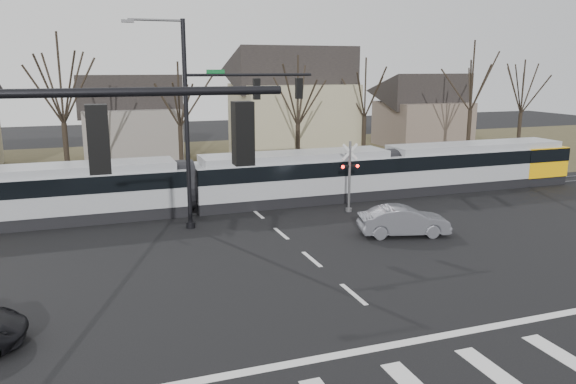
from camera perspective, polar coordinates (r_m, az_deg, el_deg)
name	(u,v)px	position (r m, az deg, el deg)	size (l,w,h in m)	color
ground	(381,317)	(18.99, 9.39, -12.43)	(140.00, 140.00, 0.00)	black
grass_verge	(197,163)	(48.40, -9.21, 2.92)	(140.00, 28.00, 0.01)	#38331E
crosswalk	(455,380)	(16.03, 16.65, -17.80)	(27.00, 2.60, 0.01)	silver
stop_line	(410,342)	(17.61, 12.31, -14.64)	(28.00, 0.35, 0.01)	silver
lane_dashes	(248,206)	(33.10, -4.08, -1.40)	(0.18, 30.00, 0.01)	silver
rail_pair	(249,206)	(32.91, -3.99, -1.43)	(90.00, 1.52, 0.06)	#59595E
tram	(293,175)	(33.59, 0.50, 1.69)	(39.66, 2.94, 3.01)	gray
sedan	(404,221)	(27.68, 11.67, -2.90)	(4.57, 2.54, 1.43)	#55565D
signal_pole_far	(219,114)	(28.24, -7.07, 7.85)	(9.28, 0.44, 10.20)	black
rail_crossing_signal	(349,179)	(31.49, 6.26, 1.34)	(1.08, 0.36, 4.00)	#59595B
tree_row	(237,108)	(42.41, -5.25, 8.49)	(59.20, 7.20, 10.00)	black
house_b	(130,114)	(51.25, -15.75, 7.62)	(8.64, 7.56, 7.65)	slate
house_c	(292,98)	(51.15, 0.46, 9.49)	(10.80, 8.64, 10.10)	gray
house_d	(423,107)	(59.77, 13.55, 8.38)	(8.64, 7.56, 7.65)	brown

